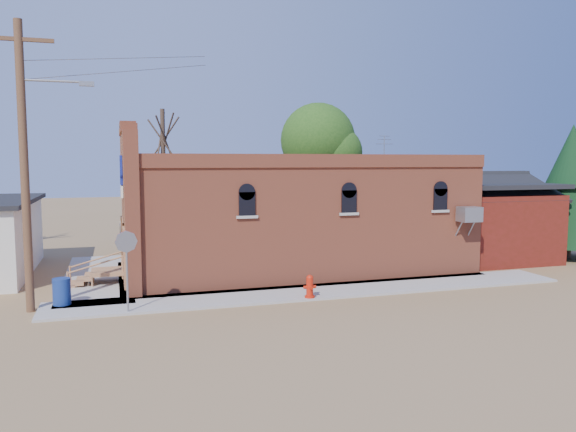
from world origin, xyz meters
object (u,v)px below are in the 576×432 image
object	(u,v)px
utility_pole	(26,160)
trash_barrel	(62,292)
fire_hydrant	(310,286)
stop_sign	(126,249)
brick_bar	(288,216)

from	to	relation	value
utility_pole	trash_barrel	world-z (taller)	utility_pole
utility_pole	fire_hydrant	distance (m)	9.93
utility_pole	stop_sign	distance (m)	4.15
fire_hydrant	stop_sign	world-z (taller)	stop_sign
fire_hydrant	utility_pole	bearing A→B (deg)	170.27
fire_hydrant	stop_sign	distance (m)	6.19
fire_hydrant	brick_bar	bearing A→B (deg)	78.51
brick_bar	trash_barrel	world-z (taller)	brick_bar
brick_bar	trash_barrel	bearing A→B (deg)	-155.93
utility_pole	stop_sign	xyz separation A→B (m)	(2.87, -1.20, -2.74)
utility_pole	fire_hydrant	size ratio (longest dim) A/B	11.37
utility_pole	trash_barrel	distance (m)	4.35
brick_bar	stop_sign	size ratio (longest dim) A/B	6.47
brick_bar	utility_pole	distance (m)	10.96
brick_bar	utility_pole	xyz separation A→B (m)	(-9.79, -4.29, 2.43)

